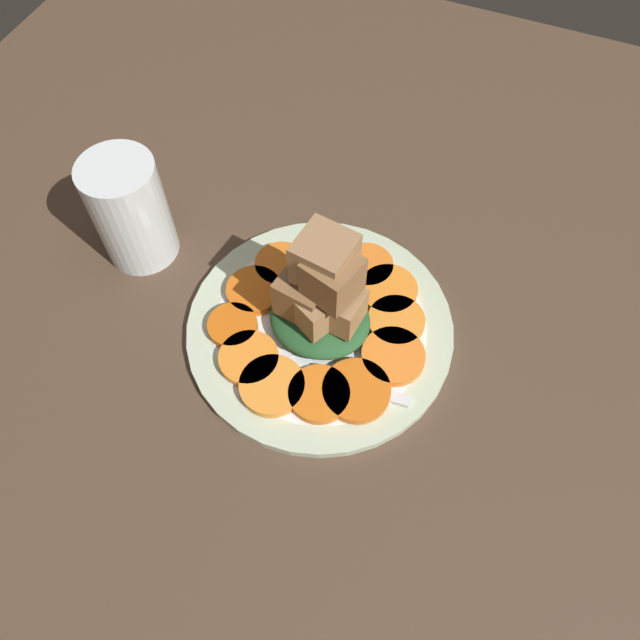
{
  "coord_description": "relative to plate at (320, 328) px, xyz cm",
  "views": [
    {
      "loc": [
        12.32,
        -29.47,
        57.28
      ],
      "look_at": [
        0.0,
        0.0,
        4.1
      ],
      "focal_mm": 35.0,
      "sensor_mm": 36.0,
      "label": 1
    }
  ],
  "objects": [
    {
      "name": "center_pile",
      "position": [
        0.17,
        0.21,
        5.45
      ],
      "size": [
        10.12,
        9.11,
        12.21
      ],
      "color": "#235128",
      "rests_on": "plate"
    },
    {
      "name": "plate",
      "position": [
        0.0,
        0.0,
        0.0
      ],
      "size": [
        27.0,
        27.0,
        1.05
      ],
      "color": "beige",
      "rests_on": "table_slab"
    },
    {
      "name": "carrot_slice_3",
      "position": [
        2.92,
        -7.22,
        1.03
      ],
      "size": [
        5.86,
        5.86,
        0.91
      ],
      "primitive_type": "cylinder",
      "color": "orange",
      "rests_on": "plate"
    },
    {
      "name": "fork",
      "position": [
        1.33,
        -5.13,
        0.78
      ],
      "size": [
        18.52,
        2.71,
        0.4
      ],
      "rotation": [
        0.0,
        0.0,
        0.05
      ],
      "color": "silver",
      "rests_on": "plate"
    },
    {
      "name": "carrot_slice_10",
      "position": [
        -6.57,
        5.03,
        1.03
      ],
      "size": [
        5.59,
        5.59,
        0.91
      ],
      "primitive_type": "cylinder",
      "color": "orange",
      "rests_on": "plate"
    },
    {
      "name": "carrot_slice_11",
      "position": [
        -7.81,
        0.96,
        1.03
      ],
      "size": [
        5.78,
        5.78,
        0.91
      ],
      "primitive_type": "cylinder",
      "color": "orange",
      "rests_on": "plate"
    },
    {
      "name": "carrot_slice_2",
      "position": [
        -1.53,
        -8.12,
        1.03
      ],
      "size": [
        6.27,
        6.27,
        0.91
      ],
      "primitive_type": "cylinder",
      "color": "orange",
      "rests_on": "plate"
    },
    {
      "name": "carrot_slice_8",
      "position": [
        1.9,
        8.41,
        1.03
      ],
      "size": [
        5.56,
        5.56,
        0.91
      ],
      "primitive_type": "cylinder",
      "color": "orange",
      "rests_on": "plate"
    },
    {
      "name": "carrot_slice_4",
      "position": [
        6.02,
        -5.53,
        1.03
      ],
      "size": [
        6.51,
        6.51,
        0.91
      ],
      "primitive_type": "cylinder",
      "color": "orange",
      "rests_on": "plate"
    },
    {
      "name": "carrot_slice_5",
      "position": [
        8.02,
        -0.74,
        1.03
      ],
      "size": [
        6.23,
        6.23,
        0.91
      ],
      "primitive_type": "cylinder",
      "color": "orange",
      "rests_on": "plate"
    },
    {
      "name": "water_glass",
      "position": [
        -22.12,
        2.29,
        5.62
      ],
      "size": [
        7.75,
        7.75,
        12.28
      ],
      "color": "silver",
      "rests_on": "table_slab"
    },
    {
      "name": "carrot_slice_7",
      "position": [
        5.02,
        6.39,
        1.03
      ],
      "size": [
        6.03,
        6.03,
        0.91
      ],
      "primitive_type": "cylinder",
      "color": "orange",
      "rests_on": "plate"
    },
    {
      "name": "carrot_slice_0",
      "position": [
        -7.94,
        -3.69,
        1.03
      ],
      "size": [
        5.03,
        5.03,
        0.91
      ],
      "primitive_type": "cylinder",
      "color": "#D45F12",
      "rests_on": "plate"
    },
    {
      "name": "table_slab",
      "position": [
        0.0,
        0.0,
        -1.52
      ],
      "size": [
        120.0,
        120.0,
        2.0
      ],
      "primitive_type": "cube",
      "color": "#4C3828",
      "rests_on": "ground"
    },
    {
      "name": "carrot_slice_9",
      "position": [
        -2.86,
        8.14,
        1.03
      ],
      "size": [
        5.88,
        5.88,
        0.91
      ],
      "primitive_type": "cylinder",
      "color": "orange",
      "rests_on": "plate"
    },
    {
      "name": "carrot_slice_6",
      "position": [
        6.99,
        3.14,
        1.03
      ],
      "size": [
        5.78,
        5.78,
        0.91
      ],
      "primitive_type": "cylinder",
      "color": "orange",
      "rests_on": "plate"
    },
    {
      "name": "carrot_slice_1",
      "position": [
        -4.84,
        -6.36,
        1.03
      ],
      "size": [
        5.86,
        5.86,
        0.91
      ],
      "primitive_type": "cylinder",
      "color": "orange",
      "rests_on": "plate"
    }
  ]
}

